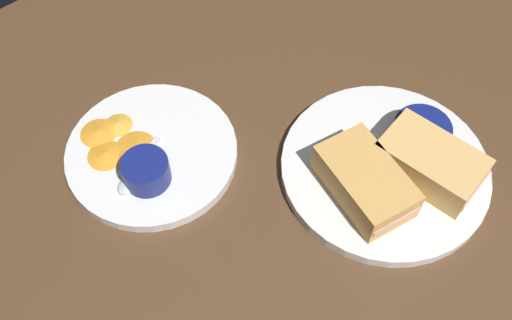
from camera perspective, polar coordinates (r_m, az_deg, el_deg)
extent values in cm
cube|color=#4C331E|center=(80.22, 2.51, -2.63)|extent=(110.00, 110.00, 3.00)
cylinder|color=silver|center=(80.80, 12.30, -0.84)|extent=(27.78, 27.78, 1.60)
cube|color=tan|center=(75.41, 10.47, -2.05)|extent=(14.17, 9.84, 4.80)
cube|color=#DB938E|center=(75.41, 10.47, -2.05)|extent=(14.31, 9.29, 0.80)
cube|color=tan|center=(78.91, 16.48, -0.24)|extent=(14.08, 9.65, 4.80)
cube|color=#DB938E|center=(78.91, 16.48, -0.24)|extent=(14.24, 9.10, 0.80)
cylinder|color=navy|center=(82.12, 15.60, 2.43)|extent=(7.71, 7.71, 3.43)
cylinder|color=black|center=(81.10, 15.81, 2.98)|extent=(6.32, 6.32, 0.60)
cube|color=silver|center=(78.30, 10.15, -1.57)|extent=(1.34, 5.55, 0.40)
ellipsoid|color=silver|center=(80.76, 13.09, 0.40)|extent=(2.50, 3.40, 0.80)
cylinder|color=silver|center=(81.59, -10.01, 0.66)|extent=(23.29, 23.29, 1.60)
cylinder|color=navy|center=(76.99, -10.57, -1.06)|extent=(6.17, 6.17, 3.60)
cylinder|color=olive|center=(75.83, -10.73, -0.49)|extent=(5.06, 5.06, 0.60)
cube|color=silver|center=(80.41, -10.37, 0.67)|extent=(3.16, 5.28, 0.40)
ellipsoid|color=silver|center=(78.03, -12.31, -2.35)|extent=(3.39, 3.84, 0.80)
cone|color=orange|center=(81.46, -14.34, 0.54)|extent=(7.05, 7.05, 0.60)
cone|color=gold|center=(84.09, -13.22, 3.41)|extent=(5.63, 5.63, 0.60)
cone|color=orange|center=(81.26, -11.58, 1.26)|extent=(8.05, 8.05, 0.60)
cone|color=orange|center=(83.90, -15.01, 2.64)|extent=(5.62, 5.62, 0.60)
cone|color=orange|center=(80.46, -11.98, 0.33)|extent=(6.10, 6.10, 0.60)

